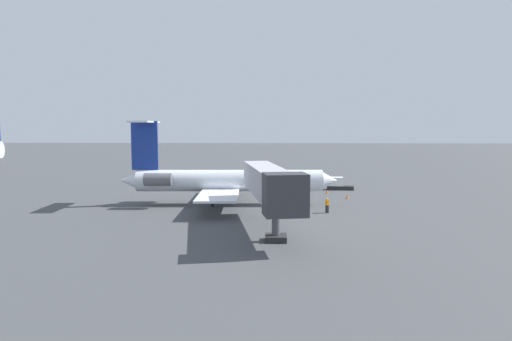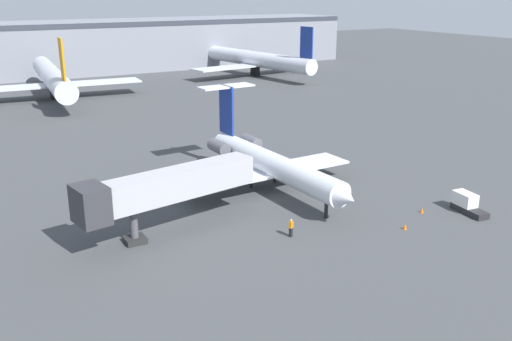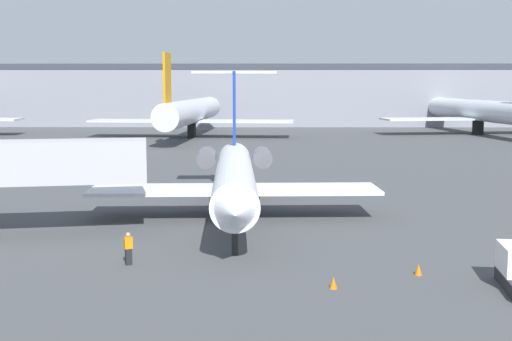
# 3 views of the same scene
# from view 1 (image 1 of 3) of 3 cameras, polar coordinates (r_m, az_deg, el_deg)

# --- Properties ---
(ground_plane) EXTENTS (400.00, 400.00, 0.10)m
(ground_plane) POSITION_cam_1_polar(r_m,az_deg,el_deg) (55.12, -1.29, -4.46)
(ground_plane) COLOR #424447
(regional_jet) EXTENTS (20.11, 26.78, 10.20)m
(regional_jet) POSITION_cam_1_polar(r_m,az_deg,el_deg) (55.49, -4.28, -1.15)
(regional_jet) COLOR silver
(regional_jet) RESTS_ON ground_plane
(jet_bridge) EXTENTS (17.58, 5.87, 6.10)m
(jet_bridge) POSITION_cam_1_polar(r_m,az_deg,el_deg) (40.18, 1.86, -1.80)
(jet_bridge) COLOR #ADADB2
(jet_bridge) RESTS_ON ground_plane
(ground_crew_marshaller) EXTENTS (0.47, 0.41, 1.69)m
(ground_crew_marshaller) POSITION_cam_1_polar(r_m,az_deg,el_deg) (50.93, 8.95, -4.33)
(ground_crew_marshaller) COLOR black
(ground_crew_marshaller) RESTS_ON ground_plane
(baggage_tug_lead) EXTENTS (1.87, 4.14, 1.90)m
(baggage_tug_lead) POSITION_cam_1_polar(r_m,az_deg,el_deg) (69.57, 10.17, -1.70)
(baggage_tug_lead) COLOR #262628
(baggage_tug_lead) RESTS_ON ground_plane
(traffic_cone_near) EXTENTS (0.36, 0.36, 0.55)m
(traffic_cone_near) POSITION_cam_1_polar(r_m,az_deg,el_deg) (65.40, 8.93, -2.64)
(traffic_cone_near) COLOR orange
(traffic_cone_near) RESTS_ON ground_plane
(traffic_cone_mid) EXTENTS (0.36, 0.36, 0.55)m
(traffic_cone_mid) POSITION_cam_1_polar(r_m,az_deg,el_deg) (61.43, 11.42, -3.22)
(traffic_cone_mid) COLOR orange
(traffic_cone_mid) RESTS_ON ground_plane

